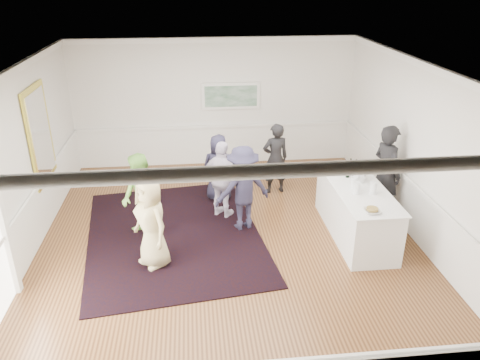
{
  "coord_description": "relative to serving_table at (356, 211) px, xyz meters",
  "views": [
    {
      "loc": [
        -0.58,
        -7.45,
        4.64
      ],
      "look_at": [
        0.23,
        0.2,
        1.18
      ],
      "focal_mm": 35.0,
      "sensor_mm": 36.0,
      "label": 1
    }
  ],
  "objects": [
    {
      "name": "floor",
      "position": [
        -2.41,
        -0.06,
        -0.5
      ],
      "size": [
        8.0,
        8.0,
        0.0
      ],
      "primitive_type": "plane",
      "color": "brown",
      "rests_on": "ground"
    },
    {
      "name": "ceiling",
      "position": [
        -2.41,
        -0.06,
        2.7
      ],
      "size": [
        7.0,
        8.0,
        0.02
      ],
      "primitive_type": "cube",
      "color": "white",
      "rests_on": "wall_back"
    },
    {
      "name": "wall_left",
      "position": [
        -5.91,
        -0.06,
        1.1
      ],
      "size": [
        0.02,
        8.0,
        3.2
      ],
      "primitive_type": "cube",
      "color": "white",
      "rests_on": "floor"
    },
    {
      "name": "wall_right",
      "position": [
        1.09,
        -0.06,
        1.1
      ],
      "size": [
        0.02,
        8.0,
        3.2
      ],
      "primitive_type": "cube",
      "color": "white",
      "rests_on": "floor"
    },
    {
      "name": "wall_back",
      "position": [
        -2.41,
        3.94,
        1.1
      ],
      "size": [
        7.0,
        0.02,
        3.2
      ],
      "primitive_type": "cube",
      "color": "white",
      "rests_on": "floor"
    },
    {
      "name": "wall_front",
      "position": [
        -2.41,
        -4.06,
        1.1
      ],
      "size": [
        7.0,
        0.02,
        3.2
      ],
      "primitive_type": "cube",
      "color": "white",
      "rests_on": "floor"
    },
    {
      "name": "wainscoting",
      "position": [
        -2.41,
        -0.06,
        -0.0
      ],
      "size": [
        7.0,
        8.0,
        1.0
      ],
      "primitive_type": null,
      "color": "white",
      "rests_on": "floor"
    },
    {
      "name": "mirror",
      "position": [
        -5.86,
        1.24,
        1.3
      ],
      "size": [
        0.05,
        1.25,
        1.85
      ],
      "color": "gold",
      "rests_on": "wall_left"
    },
    {
      "name": "landscape_painting",
      "position": [
        -2.01,
        3.88,
        1.28
      ],
      "size": [
        1.44,
        0.06,
        0.66
      ],
      "color": "white",
      "rests_on": "wall_back"
    },
    {
      "name": "area_rug",
      "position": [
        -3.43,
        0.32,
        -0.49
      ],
      "size": [
        3.69,
        4.56,
        0.02
      ],
      "primitive_type": "cube",
      "rotation": [
        0.0,
        0.0,
        0.13
      ],
      "color": "black",
      "rests_on": "floor"
    },
    {
      "name": "serving_table",
      "position": [
        0.0,
        0.0,
        0.0
      ],
      "size": [
        0.94,
        2.47,
        1.0
      ],
      "color": "white",
      "rests_on": "floor"
    },
    {
      "name": "bartender",
      "position": [
        0.79,
        0.63,
        0.47
      ],
      "size": [
        0.66,
        0.82,
        1.95
      ],
      "primitive_type": "imported",
      "rotation": [
        0.0,
        0.0,
        1.88
      ],
      "color": "black",
      "rests_on": "floor"
    },
    {
      "name": "guest_tan",
      "position": [
        -3.74,
        -0.61,
        0.31
      ],
      "size": [
        0.88,
        0.94,
        1.62
      ],
      "primitive_type": "imported",
      "rotation": [
        0.0,
        0.0,
        -0.94
      ],
      "color": "tan",
      "rests_on": "floor"
    },
    {
      "name": "guest_green",
      "position": [
        -3.98,
        0.27,
        0.34
      ],
      "size": [
        0.96,
        1.03,
        1.68
      ],
      "primitive_type": "imported",
      "rotation": [
        0.0,
        0.0,
        -1.03
      ],
      "color": "#77B94A",
      "rests_on": "floor"
    },
    {
      "name": "guest_lilac",
      "position": [
        -2.44,
        1.0,
        0.3
      ],
      "size": [
        0.99,
        0.88,
        1.61
      ],
      "primitive_type": "imported",
      "rotation": [
        0.0,
        0.0,
        2.5
      ],
      "color": "silver",
      "rests_on": "floor"
    },
    {
      "name": "guest_dark_a",
      "position": [
        -2.09,
        0.48,
        0.34
      ],
      "size": [
        1.22,
        0.9,
        1.69
      ],
      "primitive_type": "imported",
      "rotation": [
        0.0,
        0.0,
        3.42
      ],
      "color": "#242239",
      "rests_on": "floor"
    },
    {
      "name": "guest_dark_b",
      "position": [
        -1.19,
        2.02,
        0.31
      ],
      "size": [
        0.64,
        0.47,
        1.62
      ],
      "primitive_type": "imported",
      "rotation": [
        0.0,
        0.0,
        3.3
      ],
      "color": "black",
      "rests_on": "floor"
    },
    {
      "name": "guest_navy",
      "position": [
        -2.47,
        1.8,
        0.23
      ],
      "size": [
        0.79,
        0.59,
        1.48
      ],
      "primitive_type": "imported",
      "rotation": [
        0.0,
        0.0,
        2.96
      ],
      "color": "#242239",
      "rests_on": "floor"
    },
    {
      "name": "wine_bottles",
      "position": [
        0.01,
        0.55,
        0.65
      ],
      "size": [
        0.33,
        0.28,
        0.31
      ],
      "color": "black",
      "rests_on": "serving_table"
    },
    {
      "name": "juice_pitchers",
      "position": [
        -0.04,
        -0.22,
        0.62
      ],
      "size": [
        0.41,
        0.36,
        0.24
      ],
      "color": "#81B340",
      "rests_on": "serving_table"
    },
    {
      "name": "ice_bucket",
      "position": [
        0.09,
        0.25,
        0.61
      ],
      "size": [
        0.26,
        0.26,
        0.25
      ],
      "primitive_type": "cylinder",
      "color": "silver",
      "rests_on": "serving_table"
    },
    {
      "name": "nut_bowl",
      "position": [
        -0.11,
        -0.99,
        0.53
      ],
      "size": [
        0.27,
        0.27,
        0.07
      ],
      "color": "white",
      "rests_on": "serving_table"
    }
  ]
}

